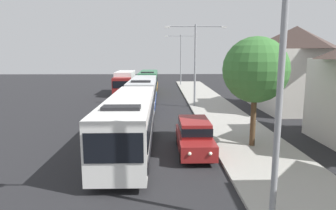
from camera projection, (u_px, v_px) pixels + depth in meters
name	position (u px, v px, depth m)	size (l,w,h in m)	color
bus_lead	(130.00, 121.00, 17.41)	(2.58, 12.38, 3.21)	silver
bus_second_in_line	(143.00, 92.00, 30.36)	(2.58, 11.55, 3.21)	silver
bus_middle	(149.00, 81.00, 43.68)	(2.58, 11.37, 3.21)	#33724C
white_suv	(194.00, 135.00, 16.77)	(1.86, 5.06, 1.90)	maroon
box_truck_oncoming	(125.00, 82.00, 41.72)	(2.35, 8.13, 3.15)	maroon
streetlamp_near	(282.00, 63.00, 8.74)	(5.95, 0.28, 8.40)	gray
streetlamp_mid	(195.00, 56.00, 30.75)	(6.39, 0.28, 8.42)	gray
streetlamp_far	(181.00, 55.00, 52.75)	(5.73, 0.28, 8.82)	gray
roadside_tree	(256.00, 70.00, 17.03)	(3.81, 3.81, 6.42)	#4C3823
house_distant_gabled	(294.00, 68.00, 29.44)	(6.83, 9.32, 8.27)	beige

